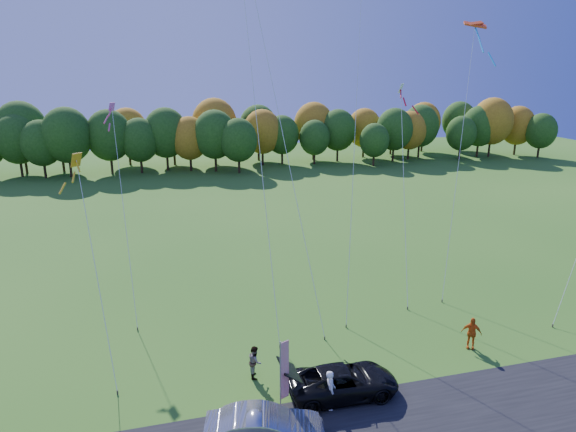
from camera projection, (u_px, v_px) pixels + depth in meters
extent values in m
plane|color=#2A6019|center=(319.00, 384.00, 25.40)|extent=(160.00, 160.00, 0.00)
imported|color=black|center=(343.00, 381.00, 24.39)|extent=(5.37, 2.60, 1.48)
imported|color=#A6A6AA|center=(265.00, 429.00, 21.07)|extent=(5.20, 2.73, 1.63)
imported|color=white|center=(330.00, 390.00, 23.39)|extent=(0.58, 0.77, 1.92)
imported|color=gray|center=(255.00, 361.00, 25.85)|extent=(0.72, 0.88, 1.68)
imported|color=#CF5813|center=(471.00, 333.00, 28.43)|extent=(1.15, 0.98, 1.85)
cylinder|color=#999999|center=(280.00, 379.00, 22.60)|extent=(0.06, 0.06, 3.76)
cube|color=red|center=(285.00, 370.00, 22.63)|extent=(0.44, 0.22, 2.82)
cube|color=navy|center=(284.00, 349.00, 22.37)|extent=(0.44, 0.21, 0.73)
cylinder|color=#4C3F33|center=(325.00, 338.00, 29.52)|extent=(0.08, 0.08, 0.20)
cylinder|color=#4C3F33|center=(346.00, 326.00, 30.90)|extent=(0.08, 0.08, 0.20)
cylinder|color=#4C3F33|center=(280.00, 346.00, 28.63)|extent=(0.08, 0.08, 0.20)
cylinder|color=#4C3F33|center=(442.00, 301.00, 34.20)|extent=(0.08, 0.08, 0.20)
cube|color=#E64619|center=(475.00, 25.00, 36.35)|extent=(3.24, 1.13, 1.24)
cylinder|color=#4C3F33|center=(117.00, 392.00, 24.61)|extent=(0.08, 0.08, 0.20)
cube|color=orange|center=(76.00, 160.00, 27.23)|extent=(1.28, 1.28, 1.52)
cylinder|color=#4C3F33|center=(408.00, 308.00, 33.17)|extent=(0.08, 0.08, 0.20)
cube|color=white|center=(401.00, 88.00, 36.57)|extent=(1.16, 1.16, 1.37)
cylinder|color=#4C3F33|center=(138.00, 329.00, 30.56)|extent=(0.08, 0.08, 0.20)
cube|color=#E74DD0|center=(112.00, 107.00, 34.44)|extent=(0.98, 0.98, 1.15)
cylinder|color=#4C3F33|center=(553.00, 326.00, 30.93)|extent=(0.08, 0.08, 0.20)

